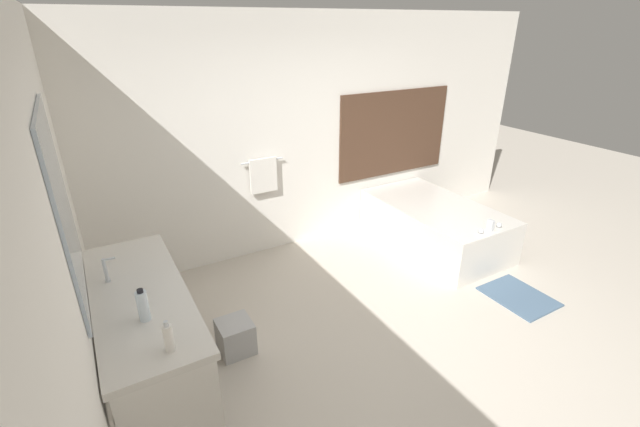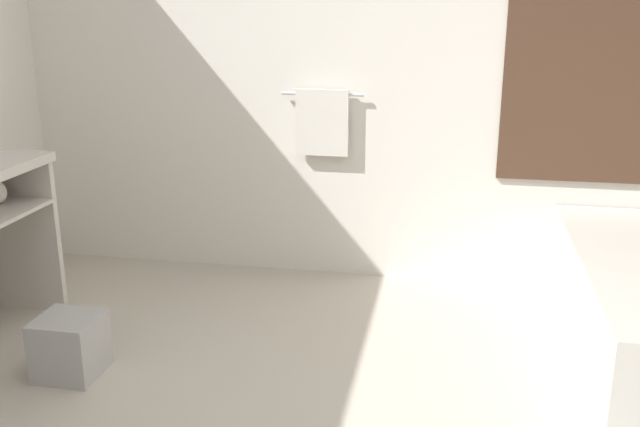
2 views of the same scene
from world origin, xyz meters
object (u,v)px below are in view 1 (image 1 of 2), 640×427
Objects in this scene: soap_dispenser at (169,338)px; waste_bin at (236,337)px; water_bottle_1 at (143,306)px; bathtub at (435,223)px.

waste_bin is at bearing 53.87° from soap_dispenser.
waste_bin is (0.68, 0.48, -0.88)m from water_bottle_1.
bathtub reaches higher than waste_bin.
bathtub is 3.73m from water_bottle_1.
water_bottle_1 reaches higher than soap_dispenser.
water_bottle_1 is 0.35m from soap_dispenser.
soap_dispenser reaches higher than waste_bin.
bathtub is 3.77m from soap_dispenser.
water_bottle_1 is 1.12× the size of soap_dispenser.
bathtub is 2.88m from waste_bin.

